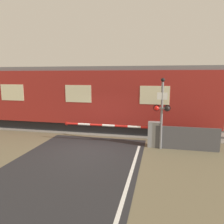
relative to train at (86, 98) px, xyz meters
The scene contains 6 objects.
ground_plane 4.68m from the train, 70.13° to the right, with size 80.00×80.00×0.00m, color #6B6047.
track_bed 2.46m from the train, ahead, with size 36.00×3.20×0.13m.
train is the anchor object (origin of this frame).
crossing_barrier 5.15m from the train, 34.33° to the right, with size 4.98×0.44×1.23m.
signal_post 5.67m from the train, 32.92° to the right, with size 0.79×0.26×3.34m.
roadside_fence 6.83m from the train, 26.81° to the right, with size 2.88×0.06×1.10m.
Camera 1 is at (3.22, -9.35, 3.46)m, focal length 35.00 mm.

